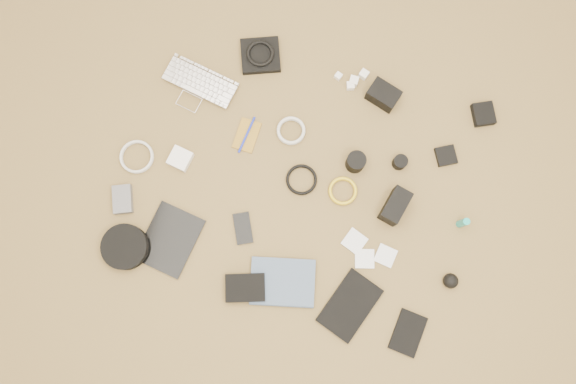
% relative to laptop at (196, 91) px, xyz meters
% --- Properties ---
extents(room_shell, '(4.04, 4.04, 2.58)m').
position_rel_laptop_xyz_m(room_shell, '(0.44, -0.30, 1.24)').
color(room_shell, brown).
rests_on(room_shell, ground).
extents(laptop, '(0.33, 0.27, 0.02)m').
position_rel_laptop_xyz_m(laptop, '(0.00, 0.00, 0.00)').
color(laptop, silver).
rests_on(laptop, ground).
extents(headphone_pouch, '(0.19, 0.19, 0.03)m').
position_rel_laptop_xyz_m(headphone_pouch, '(0.22, 0.20, 0.00)').
color(headphone_pouch, black).
rests_on(headphone_pouch, ground).
extents(headphones, '(0.13, 0.13, 0.01)m').
position_rel_laptop_xyz_m(headphones, '(0.22, 0.20, 0.02)').
color(headphones, black).
rests_on(headphones, headphone_pouch).
extents(charger_a, '(0.03, 0.03, 0.02)m').
position_rel_laptop_xyz_m(charger_a, '(0.55, 0.19, 0.00)').
color(charger_a, white).
rests_on(charger_a, ground).
extents(charger_b, '(0.04, 0.04, 0.03)m').
position_rel_laptop_xyz_m(charger_b, '(0.61, 0.18, 0.00)').
color(charger_b, white).
rests_on(charger_b, ground).
extents(charger_c, '(0.04, 0.04, 0.03)m').
position_rel_laptop_xyz_m(charger_c, '(0.64, 0.22, 0.00)').
color(charger_c, white).
rests_on(charger_c, ground).
extents(charger_d, '(0.04, 0.04, 0.03)m').
position_rel_laptop_xyz_m(charger_d, '(0.60, 0.16, 0.00)').
color(charger_d, white).
rests_on(charger_d, ground).
extents(dslr_camera, '(0.14, 0.12, 0.07)m').
position_rel_laptop_xyz_m(dslr_camera, '(0.74, 0.14, 0.02)').
color(dslr_camera, black).
rests_on(dslr_camera, ground).
extents(lens_pouch, '(0.11, 0.11, 0.03)m').
position_rel_laptop_xyz_m(lens_pouch, '(1.14, 0.16, 0.00)').
color(lens_pouch, black).
rests_on(lens_pouch, ground).
extents(notebook_olive, '(0.09, 0.14, 0.01)m').
position_rel_laptop_xyz_m(notebook_olive, '(0.24, -0.13, -0.01)').
color(notebook_olive, olive).
rests_on(notebook_olive, ground).
extents(pen_blue, '(0.04, 0.16, 0.01)m').
position_rel_laptop_xyz_m(pen_blue, '(0.24, -0.13, 0.00)').
color(pen_blue, '#1524B0').
rests_on(pen_blue, notebook_olive).
extents(cable_white_a, '(0.12, 0.12, 0.01)m').
position_rel_laptop_xyz_m(cable_white_a, '(0.41, -0.08, -0.00)').
color(cable_white_a, silver).
rests_on(cable_white_a, ground).
extents(lens_a, '(0.08, 0.08, 0.08)m').
position_rel_laptop_xyz_m(lens_a, '(0.68, -0.15, 0.03)').
color(lens_a, black).
rests_on(lens_a, ground).
extents(lens_b, '(0.07, 0.07, 0.05)m').
position_rel_laptop_xyz_m(lens_b, '(0.85, -0.11, 0.01)').
color(lens_b, black).
rests_on(lens_b, ground).
extents(card_reader, '(0.10, 0.10, 0.02)m').
position_rel_laptop_xyz_m(card_reader, '(1.03, -0.04, -0.00)').
color(card_reader, black).
rests_on(card_reader, ground).
extents(power_brick, '(0.10, 0.10, 0.03)m').
position_rel_laptop_xyz_m(power_brick, '(0.01, -0.28, 0.01)').
color(power_brick, white).
rests_on(power_brick, ground).
extents(cable_white_b, '(0.16, 0.16, 0.01)m').
position_rel_laptop_xyz_m(cable_white_b, '(-0.16, -0.31, -0.01)').
color(cable_white_b, silver).
rests_on(cable_white_b, ground).
extents(cable_black, '(0.13, 0.13, 0.01)m').
position_rel_laptop_xyz_m(cable_black, '(0.49, -0.26, -0.01)').
color(cable_black, black).
rests_on(cable_black, ground).
extents(cable_yellow, '(0.14, 0.14, 0.01)m').
position_rel_laptop_xyz_m(cable_yellow, '(0.66, -0.27, -0.01)').
color(cable_yellow, gold).
rests_on(cable_yellow, ground).
extents(flash, '(0.11, 0.15, 0.10)m').
position_rel_laptop_xyz_m(flash, '(0.86, -0.29, 0.04)').
color(flash, black).
rests_on(flash, ground).
extents(lens_cleaner, '(0.03, 0.03, 0.09)m').
position_rel_laptop_xyz_m(lens_cleaner, '(1.13, -0.29, 0.04)').
color(lens_cleaner, teal).
rests_on(lens_cleaner, ground).
extents(battery_charger, '(0.10, 0.13, 0.03)m').
position_rel_laptop_xyz_m(battery_charger, '(-0.16, -0.49, 0.00)').
color(battery_charger, '#58595D').
rests_on(battery_charger, ground).
extents(tablet, '(0.24, 0.28, 0.01)m').
position_rel_laptop_xyz_m(tablet, '(0.05, -0.60, -0.01)').
color(tablet, black).
rests_on(tablet, ground).
extents(phone, '(0.11, 0.14, 0.01)m').
position_rel_laptop_xyz_m(phone, '(0.32, -0.49, -0.01)').
color(phone, black).
rests_on(phone, ground).
extents(filter_case_left, '(0.10, 0.10, 0.01)m').
position_rel_laptop_xyz_m(filter_case_left, '(0.75, -0.45, -0.01)').
color(filter_case_left, silver).
rests_on(filter_case_left, ground).
extents(filter_case_mid, '(0.09, 0.09, 0.01)m').
position_rel_laptop_xyz_m(filter_case_mid, '(0.80, -0.50, -0.01)').
color(filter_case_mid, silver).
rests_on(filter_case_mid, ground).
extents(filter_case_right, '(0.09, 0.09, 0.01)m').
position_rel_laptop_xyz_m(filter_case_right, '(0.87, -0.48, -0.01)').
color(filter_case_right, silver).
rests_on(filter_case_right, ground).
extents(air_blower, '(0.07, 0.07, 0.06)m').
position_rel_laptop_xyz_m(air_blower, '(1.13, -0.51, 0.02)').
color(air_blower, black).
rests_on(air_blower, ground).
extents(headphone_case, '(0.18, 0.18, 0.05)m').
position_rel_laptop_xyz_m(headphone_case, '(-0.10, -0.67, 0.01)').
color(headphone_case, black).
rests_on(headphone_case, ground).
extents(drive_case, '(0.17, 0.14, 0.04)m').
position_rel_laptop_xyz_m(drive_case, '(0.38, -0.71, 0.01)').
color(drive_case, black).
rests_on(drive_case, ground).
extents(paperback, '(0.27, 0.22, 0.02)m').
position_rel_laptop_xyz_m(paperback, '(0.53, -0.75, 0.00)').
color(paperback, '#435672').
rests_on(paperback, ground).
extents(notebook_black_a, '(0.23, 0.28, 0.02)m').
position_rel_laptop_xyz_m(notebook_black_a, '(0.78, -0.69, -0.00)').
color(notebook_black_a, black).
rests_on(notebook_black_a, ground).
extents(notebook_black_b, '(0.13, 0.17, 0.01)m').
position_rel_laptop_xyz_m(notebook_black_b, '(1.01, -0.74, -0.01)').
color(notebook_black_b, black).
rests_on(notebook_black_b, ground).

